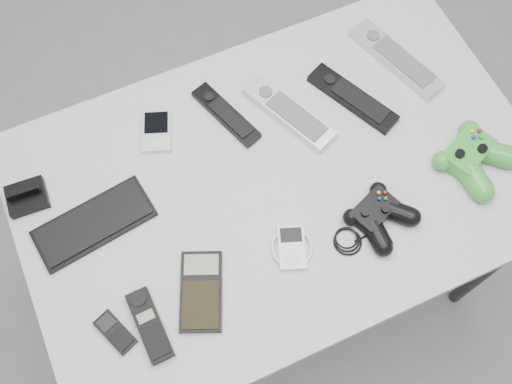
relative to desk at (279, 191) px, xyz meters
name	(u,v)px	position (x,y,z in m)	size (l,w,h in m)	color
floor	(285,272)	(0.04, -0.01, -0.67)	(3.50, 3.50, 0.00)	slate
desk	(279,191)	(0.00, 0.00, 0.00)	(1.10, 0.71, 0.74)	#9B9B9E
pda_keyboard	(94,223)	(-0.39, 0.06, 0.07)	(0.24, 0.10, 0.01)	black
dock_bracket	(25,195)	(-0.50, 0.17, 0.09)	(0.08, 0.07, 0.04)	black
pda	(156,131)	(-0.20, 0.21, 0.07)	(0.06, 0.10, 0.02)	silver
remote_silver_a	(289,112)	(0.08, 0.13, 0.08)	(0.06, 0.23, 0.03)	silver
remote_black_a	(226,114)	(-0.04, 0.19, 0.07)	(0.04, 0.19, 0.02)	black
remote_black_b	(353,98)	(0.23, 0.11, 0.07)	(0.05, 0.22, 0.02)	black
remote_silver_b	(396,58)	(0.37, 0.16, 0.08)	(0.06, 0.25, 0.03)	#B2B2B9
mobile_phone	(115,332)	(-0.42, -0.17, 0.07)	(0.04, 0.09, 0.01)	black
cordless_handset	(150,325)	(-0.36, -0.18, 0.08)	(0.04, 0.14, 0.02)	black
calculator	(201,291)	(-0.24, -0.16, 0.07)	(0.08, 0.16, 0.02)	black
mp3_player	(292,248)	(-0.05, -0.15, 0.07)	(0.09, 0.09, 0.02)	silver
controller_black	(379,215)	(0.14, -0.17, 0.09)	(0.22, 0.14, 0.04)	black
controller_green	(474,156)	(0.39, -0.13, 0.09)	(0.15, 0.16, 0.05)	#257B21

